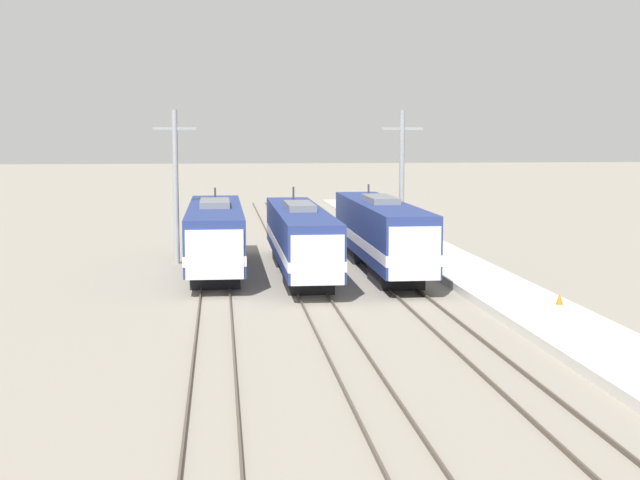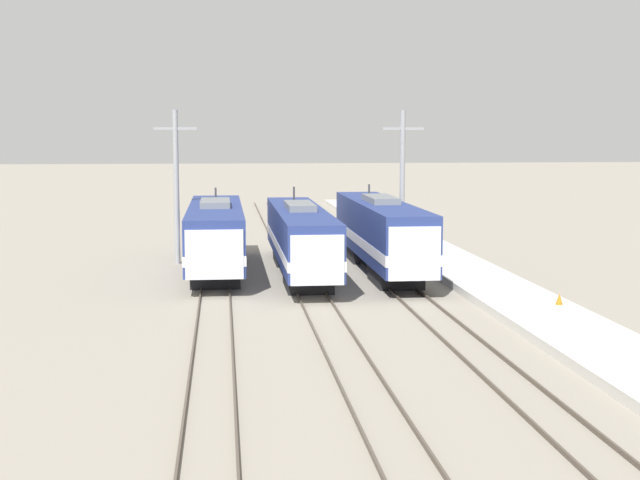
# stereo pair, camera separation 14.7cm
# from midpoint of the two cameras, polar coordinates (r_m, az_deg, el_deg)

# --- Properties ---
(ground_plane) EXTENTS (400.00, 400.00, 0.00)m
(ground_plane) POSITION_cam_midpoint_polar(r_m,az_deg,el_deg) (42.67, -0.44, -3.89)
(ground_plane) COLOR gray
(rail_pair_far_left) EXTENTS (1.51, 120.00, 0.15)m
(rail_pair_far_left) POSITION_cam_midpoint_polar(r_m,az_deg,el_deg) (42.43, -6.84, -3.90)
(rail_pair_far_left) COLOR #4C4238
(rail_pair_far_left) RESTS_ON ground_plane
(rail_pair_center) EXTENTS (1.51, 120.00, 0.15)m
(rail_pair_center) POSITION_cam_midpoint_polar(r_m,az_deg,el_deg) (42.66, -0.44, -3.79)
(rail_pair_center) COLOR #4C4238
(rail_pair_center) RESTS_ON ground_plane
(rail_pair_far_right) EXTENTS (1.51, 120.00, 0.15)m
(rail_pair_far_right) POSITION_cam_midpoint_polar(r_m,az_deg,el_deg) (43.40, 5.82, -3.65)
(rail_pair_far_right) COLOR #4C4238
(rail_pair_far_right) RESTS_ON ground_plane
(locomotive_far_left) EXTENTS (3.08, 17.89, 4.62)m
(locomotive_far_left) POSITION_cam_midpoint_polar(r_m,az_deg,el_deg) (51.40, -6.80, 0.29)
(locomotive_far_left) COLOR black
(locomotive_far_left) RESTS_ON ground_plane
(locomotive_center) EXTENTS (2.76, 18.80, 4.74)m
(locomotive_center) POSITION_cam_midpoint_polar(r_m,az_deg,el_deg) (49.75, -1.34, 0.09)
(locomotive_center) COLOR black
(locomotive_center) RESTS_ON ground_plane
(locomotive_far_right) EXTENTS (2.79, 18.63, 4.82)m
(locomotive_far_right) POSITION_cam_midpoint_polar(r_m,az_deg,el_deg) (51.07, 3.89, 0.40)
(locomotive_far_right) COLOR black
(locomotive_far_right) RESTS_ON ground_plane
(catenary_tower_left) EXTENTS (2.60, 0.32, 9.37)m
(catenary_tower_left) POSITION_cam_midpoint_polar(r_m,az_deg,el_deg) (54.94, -9.29, 3.58)
(catenary_tower_left) COLOR gray
(catenary_tower_left) RESTS_ON ground_plane
(catenary_tower_right) EXTENTS (2.60, 0.32, 9.37)m
(catenary_tower_right) POSITION_cam_midpoint_polar(r_m,az_deg,el_deg) (56.01, 5.18, 3.70)
(catenary_tower_right) COLOR gray
(catenary_tower_right) RESTS_ON ground_plane
(platform) EXTENTS (4.00, 120.00, 0.39)m
(platform) POSITION_cam_midpoint_polar(r_m,az_deg,el_deg) (44.57, 11.59, -3.32)
(platform) COLOR beige
(platform) RESTS_ON ground_plane
(traffic_cone) EXTENTS (0.32, 0.32, 0.51)m
(traffic_cone) POSITION_cam_midpoint_polar(r_m,az_deg,el_deg) (40.99, 14.98, -3.66)
(traffic_cone) COLOR orange
(traffic_cone) RESTS_ON platform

